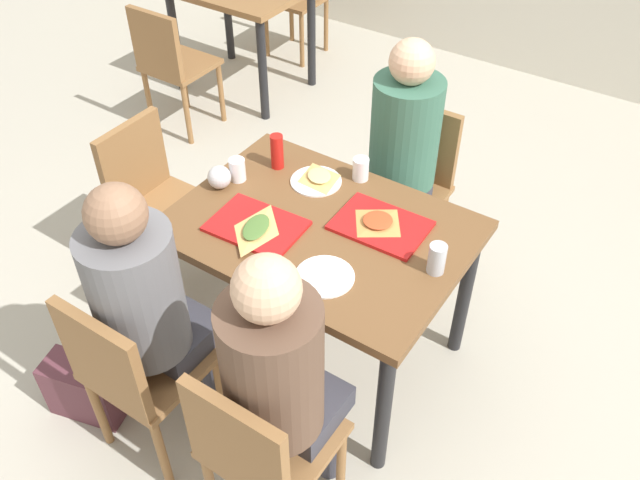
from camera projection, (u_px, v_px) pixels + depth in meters
name	position (u px, v px, depth m)	size (l,w,h in m)	color
ground_plane	(320.00, 349.00, 3.16)	(10.00, 10.00, 0.02)	#B2AD9E
main_table	(320.00, 244.00, 2.71)	(1.16, 0.84, 0.76)	brown
chair_near_left	(132.00, 370.00, 2.43)	(0.40, 0.40, 0.86)	olive
chair_near_right	(258.00, 449.00, 2.19)	(0.40, 0.40, 0.86)	olive
chair_far_side	(410.00, 177.00, 3.31)	(0.40, 0.40, 0.86)	olive
chair_left_end	(153.00, 194.00, 3.21)	(0.40, 0.40, 0.86)	olive
person_in_red	(148.00, 300.00, 2.36)	(0.32, 0.42, 1.27)	#383842
person_in_brown_jacket	(280.00, 374.00, 2.12)	(0.32, 0.42, 1.27)	#383842
person_far_side	(400.00, 149.00, 3.06)	(0.32, 0.42, 1.27)	#383842
tray_red_near	(256.00, 226.00, 2.63)	(0.36, 0.26, 0.02)	red
tray_red_far	(381.00, 225.00, 2.63)	(0.36, 0.26, 0.02)	red
paper_plate_center	(316.00, 181.00, 2.86)	(0.22, 0.22, 0.01)	white
paper_plate_near_edge	(325.00, 276.00, 2.43)	(0.22, 0.22, 0.01)	white
pizza_slice_a	(256.00, 228.00, 2.59)	(0.19, 0.26, 0.02)	#DBAD60
pizza_slice_b	(378.00, 221.00, 2.63)	(0.20, 0.20, 0.02)	#C68C47
pizza_slice_c	(319.00, 177.00, 2.86)	(0.22, 0.22, 0.02)	#DBAD60
plastic_cup_a	(361.00, 169.00, 2.85)	(0.07, 0.07, 0.10)	white
plastic_cup_b	(271.00, 272.00, 2.38)	(0.07, 0.07, 0.10)	white
plastic_cup_c	(237.00, 170.00, 2.84)	(0.07, 0.07, 0.10)	white
soda_can	(437.00, 259.00, 2.41)	(0.07, 0.07, 0.12)	#B7BCC6
condiment_bottle	(277.00, 152.00, 2.89)	(0.06, 0.06, 0.16)	red
foil_bundle	(219.00, 177.00, 2.80)	(0.10, 0.10, 0.10)	silver
handbag	(86.00, 388.00, 2.81)	(0.32, 0.16, 0.28)	#592D38
background_table	(241.00, 4.00, 4.61)	(0.90, 0.70, 0.76)	olive
background_chair_near	(170.00, 61.00, 4.24)	(0.40, 0.40, 0.86)	olive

